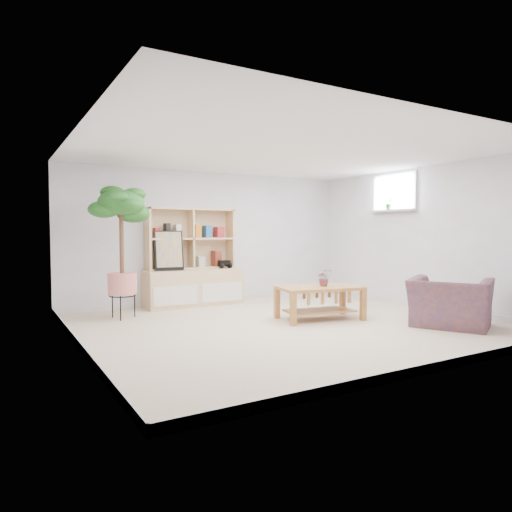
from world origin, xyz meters
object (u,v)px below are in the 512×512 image
storage_unit (193,257)px  armchair (450,299)px  coffee_table (320,303)px  floor_tree (122,252)px

storage_unit → armchair: size_ratio=1.68×
coffee_table → armchair: (1.21, -1.32, 0.13)m
storage_unit → coffee_table: storage_unit is taller
floor_tree → armchair: (3.72, -2.87, -0.62)m
coffee_table → floor_tree: bearing=158.5°
floor_tree → storage_unit: bearing=23.8°
coffee_table → armchair: armchair is taller
coffee_table → floor_tree: floor_tree is taller
storage_unit → floor_tree: (-1.40, -0.62, 0.14)m
armchair → storage_unit: bearing=5.3°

